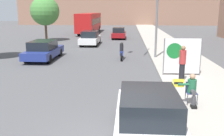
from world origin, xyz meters
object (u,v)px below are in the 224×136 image
object	(u,v)px
protest_banner	(182,56)
traffic_light_pole	(142,8)
city_bus_on_road	(89,22)
car_on_road_midblock	(90,38)
seated_protester	(192,88)
motorcycle_on_road	(122,52)
pedestrian_behind	(172,55)
jogger_on_sidewalk	(182,63)
parked_car_curbside	(148,117)
car_on_road_nearest	(44,50)
street_tree_midblock	(45,11)
car_on_road_distant	(119,33)

from	to	relation	value
protest_banner	traffic_light_pole	size ratio (longest dim) A/B	0.38
city_bus_on_road	car_on_road_midblock	bearing A→B (deg)	-80.81
seated_protester	motorcycle_on_road	size ratio (longest dim) A/B	0.54
seated_protester	city_bus_on_road	world-z (taller)	city_bus_on_road
pedestrian_behind	city_bus_on_road	bearing A→B (deg)	170.79
jogger_on_sidewalk	pedestrian_behind	size ratio (longest dim) A/B	1.09
pedestrian_behind	parked_car_curbside	bearing A→B (deg)	-42.62
traffic_light_pole	car_on_road_nearest	bearing A→B (deg)	-172.66
city_bus_on_road	street_tree_midblock	xyz separation A→B (m)	(-3.58, -11.02, 1.74)
car_on_road_midblock	jogger_on_sidewalk	bearing A→B (deg)	-64.16
jogger_on_sidewalk	protest_banner	size ratio (longest dim) A/B	0.88
car_on_road_distant	traffic_light_pole	bearing A→B (deg)	-80.64
jogger_on_sidewalk	car_on_road_distant	xyz separation A→B (m)	(-4.06, 20.74, -0.36)
pedestrian_behind	protest_banner	size ratio (longest dim) A/B	0.81
pedestrian_behind	street_tree_midblock	bearing A→B (deg)	-167.48
motorcycle_on_road	jogger_on_sidewalk	bearing A→B (deg)	-62.77
pedestrian_behind	car_on_road_distant	world-z (taller)	pedestrian_behind
traffic_light_pole	street_tree_midblock	bearing A→B (deg)	136.72
traffic_light_pole	car_on_road_distant	bearing A→B (deg)	99.36
traffic_light_pole	jogger_on_sidewalk	bearing A→B (deg)	-75.52
traffic_light_pole	street_tree_midblock	world-z (taller)	traffic_light_pole
motorcycle_on_road	street_tree_midblock	distance (m)	14.67
seated_protester	motorcycle_on_road	xyz separation A→B (m)	(-2.96, 9.74, -0.24)
parked_car_curbside	car_on_road_distant	distance (m)	26.82
pedestrian_behind	car_on_road_nearest	world-z (taller)	pedestrian_behind
jogger_on_sidewalk	city_bus_on_road	distance (m)	29.65
jogger_on_sidewalk	parked_car_curbside	xyz separation A→B (m)	(-2.18, -6.01, -0.34)
city_bus_on_road	seated_protester	bearing A→B (deg)	-74.34
car_on_road_distant	pedestrian_behind	bearing A→B (deg)	-77.38
seated_protester	traffic_light_pole	world-z (taller)	traffic_light_pole
jogger_on_sidewalk	parked_car_curbside	distance (m)	6.40
car_on_road_midblock	motorcycle_on_road	size ratio (longest dim) A/B	2.14
traffic_light_pole	seated_protester	bearing A→B (deg)	-81.96
car_on_road_nearest	car_on_road_distant	xyz separation A→B (m)	(5.18, 14.89, -0.00)
pedestrian_behind	parked_car_curbside	size ratio (longest dim) A/B	0.39
seated_protester	car_on_road_midblock	xyz separation A→B (m)	(-6.59, 17.64, -0.03)
protest_banner	parked_car_curbside	size ratio (longest dim) A/B	0.49
car_on_road_nearest	car_on_road_midblock	world-z (taller)	car_on_road_midblock
pedestrian_behind	traffic_light_pole	xyz separation A→B (m)	(-1.72, 4.02, 2.88)
city_bus_on_road	street_tree_midblock	distance (m)	11.72
parked_car_curbside	street_tree_midblock	xyz separation A→B (m)	(-10.57, 23.17, 2.84)
pedestrian_behind	street_tree_midblock	world-z (taller)	street_tree_midblock
traffic_light_pole	street_tree_midblock	size ratio (longest dim) A/B	1.03
car_on_road_distant	car_on_road_midblock	bearing A→B (deg)	-113.82
parked_car_curbside	car_on_road_midblock	bearing A→B (deg)	103.14
parked_car_curbside	motorcycle_on_road	distance (m)	12.44
protest_banner	car_on_road_nearest	xyz separation A→B (m)	(-9.44, 4.71, -0.51)
pedestrian_behind	traffic_light_pole	world-z (taller)	traffic_light_pole
protest_banner	motorcycle_on_road	size ratio (longest dim) A/B	0.94
protest_banner	motorcycle_on_road	distance (m)	6.33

